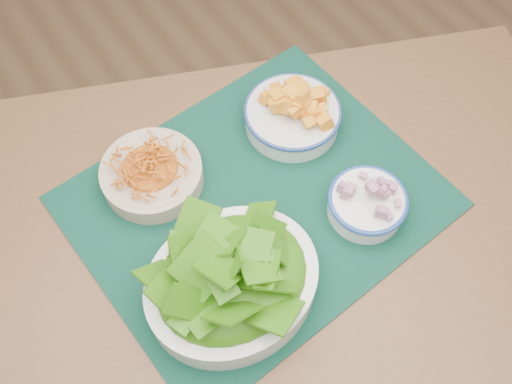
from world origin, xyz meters
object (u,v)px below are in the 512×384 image
squash_bowl (293,111)px  lettuce_bowl (232,278)px  carrot_bowl (151,172)px  onion_bowl (367,201)px  placemat (256,201)px  table (269,263)px

squash_bowl → lettuce_bowl: (-0.27, -0.22, 0.02)m
carrot_bowl → onion_bowl: (0.27, -0.26, 0.00)m
placemat → carrot_bowl: size_ratio=2.70×
placemat → lettuce_bowl: 0.18m
carrot_bowl → table: bearing=-62.6°
table → carrot_bowl: size_ratio=6.44×
carrot_bowl → onion_bowl: onion_bowl is taller
carrot_bowl → onion_bowl: size_ratio=1.31×
table → onion_bowl: bearing=6.6°
table → onion_bowl: size_ratio=8.43×
placemat → onion_bowl: (0.14, -0.12, 0.04)m
squash_bowl → onion_bowl: size_ratio=1.32×
squash_bowl → onion_bowl: 0.22m
lettuce_bowl → onion_bowl: (0.27, -0.00, -0.02)m
onion_bowl → squash_bowl: bearing=88.9°
squash_bowl → onion_bowl: bearing=-91.1°
table → lettuce_bowl: bearing=-133.7°
carrot_bowl → squash_bowl: bearing=-7.0°
placemat → table: bearing=-110.5°
table → carrot_bowl: carrot_bowl is taller
lettuce_bowl → onion_bowl: bearing=-0.9°
table → lettuce_bowl: (-0.10, -0.05, 0.16)m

